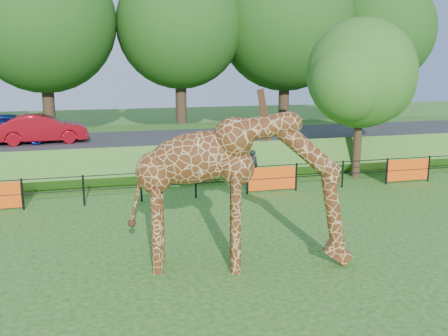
% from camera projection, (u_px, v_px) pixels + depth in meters
% --- Properties ---
extents(ground, '(90.00, 90.00, 0.00)m').
position_uv_depth(ground, '(271.00, 291.00, 10.97)').
color(ground, '#225615').
rests_on(ground, ground).
extents(giraffe, '(5.47, 2.22, 3.85)m').
position_uv_depth(giraffe, '(242.00, 191.00, 11.89)').
color(giraffe, '#582C12').
rests_on(giraffe, ground).
extents(perimeter_fence, '(28.07, 0.10, 1.10)m').
position_uv_depth(perimeter_fence, '(196.00, 183.00, 18.41)').
color(perimeter_fence, black).
rests_on(perimeter_fence, ground).
extents(embankment, '(40.00, 9.00, 1.30)m').
position_uv_depth(embankment, '(166.00, 148.00, 25.48)').
color(embankment, '#225615').
rests_on(embankment, ground).
extents(road, '(40.00, 5.00, 0.12)m').
position_uv_depth(road, '(170.00, 138.00, 23.91)').
color(road, '#2A2A2C').
rests_on(road, embankment).
extents(car_blue, '(4.16, 2.10, 1.36)m').
position_uv_depth(car_blue, '(8.00, 128.00, 21.94)').
color(car_blue, navy).
rests_on(car_blue, road).
extents(car_red, '(3.92, 1.57, 1.27)m').
position_uv_depth(car_red, '(42.00, 129.00, 21.97)').
color(car_red, '#A00B16').
rests_on(car_red, road).
extents(visitor, '(0.54, 0.38, 1.40)m').
position_uv_depth(visitor, '(252.00, 166.00, 20.67)').
color(visitor, black).
rests_on(visitor, ground).
extents(tree_east, '(5.40, 4.71, 6.76)m').
position_uv_depth(tree_east, '(363.00, 78.00, 21.10)').
color(tree_east, '#2F2215').
rests_on(tree_east, ground).
extents(bg_tree_line, '(37.30, 8.80, 11.82)m').
position_uv_depth(bg_tree_line, '(178.00, 24.00, 30.73)').
color(bg_tree_line, '#2F2215').
rests_on(bg_tree_line, ground).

